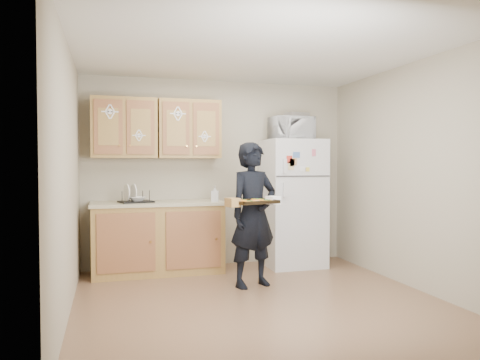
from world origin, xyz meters
name	(u,v)px	position (x,y,z in m)	size (l,w,h in m)	color
floor	(259,300)	(0.00, 0.00, 0.00)	(3.60, 3.60, 0.00)	brown
ceiling	(259,50)	(0.00, 0.00, 2.50)	(3.60, 3.60, 0.00)	silver
wall_back	(218,173)	(0.00, 1.80, 1.25)	(3.60, 0.04, 2.50)	#A9A089
wall_front	(348,184)	(0.00, -1.80, 1.25)	(3.60, 0.04, 2.50)	#A9A089
wall_left	(67,178)	(-1.80, 0.00, 1.25)	(0.04, 3.60, 2.50)	#A9A089
wall_right	(414,175)	(1.80, 0.00, 1.25)	(0.04, 3.60, 2.50)	#A9A089
refrigerator	(293,203)	(0.95, 1.43, 0.85)	(0.75, 0.70, 1.70)	silver
base_cabinet	(158,239)	(-0.85, 1.48, 0.43)	(1.60, 0.60, 0.86)	olive
countertop	(158,203)	(-0.85, 1.48, 0.88)	(1.64, 0.64, 0.04)	beige
upper_cab_left	(124,128)	(-1.25, 1.61, 1.83)	(0.80, 0.33, 0.75)	olive
upper_cab_right	(189,129)	(-0.43, 1.61, 1.83)	(0.80, 0.33, 0.75)	olive
cereal_box	(320,249)	(1.47, 1.67, 0.16)	(0.20, 0.07, 0.32)	gold
person	(253,214)	(0.11, 0.54, 0.81)	(0.59, 0.39, 1.62)	black
baking_tray	(253,202)	(0.02, 0.26, 0.97)	(0.46, 0.34, 0.04)	black
pizza_front_left	(249,202)	(-0.06, 0.15, 0.99)	(0.15, 0.15, 0.02)	orange
pizza_front_right	(266,201)	(0.15, 0.22, 0.99)	(0.15, 0.15, 0.02)	orange
pizza_back_left	(241,201)	(-0.10, 0.30, 0.99)	(0.15, 0.15, 0.02)	orange
pizza_back_right	(258,200)	(0.10, 0.36, 0.99)	(0.15, 0.15, 0.02)	orange
microwave	(291,128)	(0.91, 1.38, 1.85)	(0.54, 0.37, 0.30)	silver
foil_pan	(297,115)	(0.99, 1.41, 2.03)	(0.29, 0.20, 0.06)	silver
dish_rack	(136,196)	(-1.12, 1.45, 0.98)	(0.39, 0.29, 0.15)	black
bowl	(137,199)	(-1.11, 1.45, 0.95)	(0.21, 0.21, 0.05)	white
soap_bottle	(215,194)	(-0.15, 1.33, 1.00)	(0.09, 0.09, 0.20)	silver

